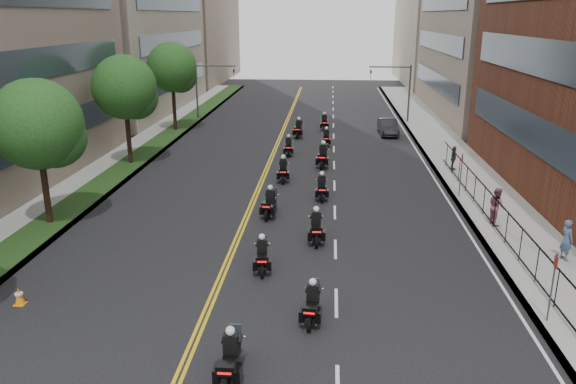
% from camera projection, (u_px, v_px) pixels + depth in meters
% --- Properties ---
extents(ground, '(160.00, 160.00, 0.00)m').
position_uv_depth(ground, '(227.00, 383.00, 16.23)').
color(ground, black).
rests_on(ground, ground).
extents(sidewalk_right, '(4.00, 90.00, 0.15)m').
position_uv_depth(sidewalk_right, '(460.00, 166.00, 39.13)').
color(sidewalk_right, gray).
rests_on(sidewalk_right, ground).
extents(sidewalk_left, '(4.00, 90.00, 0.15)m').
position_uv_depth(sidewalk_left, '(125.00, 160.00, 40.83)').
color(sidewalk_left, gray).
rests_on(sidewalk_left, ground).
extents(grass_strip, '(2.00, 90.00, 0.04)m').
position_uv_depth(grass_strip, '(136.00, 159.00, 40.74)').
color(grass_strip, '#1B3C16').
rests_on(grass_strip, sidewalk_left).
extents(iron_fence, '(0.05, 28.00, 1.50)m').
position_uv_depth(iron_fence, '(500.00, 220.00, 26.59)').
color(iron_fence, black).
rests_on(iron_fence, sidewalk_right).
extents(street_trees, '(4.40, 38.40, 7.98)m').
position_uv_depth(street_trees, '(95.00, 104.00, 33.16)').
color(street_trees, black).
rests_on(street_trees, ground).
extents(traffic_signal_right, '(4.09, 0.20, 5.60)m').
position_uv_depth(traffic_signal_right, '(400.00, 85.00, 54.38)').
color(traffic_signal_right, '#3F3F44').
rests_on(traffic_signal_right, ground).
extents(traffic_signal_left, '(4.09, 0.20, 5.60)m').
position_uv_depth(traffic_signal_left, '(206.00, 83.00, 55.73)').
color(traffic_signal_left, '#3F3F44').
rests_on(traffic_signal_left, ground).
extents(motorcycle_0, '(0.51, 2.24, 1.65)m').
position_uv_depth(motorcycle_0, '(230.00, 359.00, 16.23)').
color(motorcycle_0, black).
rests_on(motorcycle_0, ground).
extents(motorcycle_1, '(0.57, 2.12, 1.56)m').
position_uv_depth(motorcycle_1, '(312.00, 305.00, 19.35)').
color(motorcycle_1, black).
rests_on(motorcycle_1, ground).
extents(motorcycle_2, '(0.61, 2.15, 1.59)m').
position_uv_depth(motorcycle_2, '(262.00, 257.00, 23.20)').
color(motorcycle_2, black).
rests_on(motorcycle_2, ground).
extents(motorcycle_3, '(0.58, 2.32, 1.71)m').
position_uv_depth(motorcycle_3, '(316.00, 228.00, 26.16)').
color(motorcycle_3, black).
rests_on(motorcycle_3, ground).
extents(motorcycle_4, '(0.66, 2.29, 1.69)m').
position_uv_depth(motorcycle_4, '(270.00, 204.00, 29.47)').
color(motorcycle_4, black).
rests_on(motorcycle_4, ground).
extents(motorcycle_5, '(0.53, 2.21, 1.63)m').
position_uv_depth(motorcycle_5, '(322.00, 188.00, 32.28)').
color(motorcycle_5, black).
rests_on(motorcycle_5, ground).
extents(motorcycle_6, '(0.59, 2.31, 1.70)m').
position_uv_depth(motorcycle_6, '(283.00, 171.00, 35.77)').
color(motorcycle_6, black).
rests_on(motorcycle_6, ground).
extents(motorcycle_7, '(0.64, 2.53, 1.87)m').
position_uv_depth(motorcycle_7, '(323.00, 157.00, 39.06)').
color(motorcycle_7, black).
rests_on(motorcycle_7, ground).
extents(motorcycle_8, '(0.51, 2.16, 1.60)m').
position_uv_depth(motorcycle_8, '(289.00, 147.00, 42.37)').
color(motorcycle_8, black).
rests_on(motorcycle_8, ground).
extents(motorcycle_9, '(0.49, 2.14, 1.58)m').
position_uv_depth(motorcycle_9, '(326.00, 138.00, 45.39)').
color(motorcycle_9, black).
rests_on(motorcycle_9, ground).
extents(motorcycle_10, '(0.65, 2.41, 1.78)m').
position_uv_depth(motorcycle_10, '(299.00, 129.00, 48.57)').
color(motorcycle_10, black).
rests_on(motorcycle_10, ground).
extents(motorcycle_11, '(0.52, 2.24, 1.66)m').
position_uv_depth(motorcycle_11, '(324.00, 123.00, 51.80)').
color(motorcycle_11, black).
rests_on(motorcycle_11, ground).
extents(parked_sedan, '(1.61, 4.30, 1.40)m').
position_uv_depth(parked_sedan, '(388.00, 127.00, 49.71)').
color(parked_sedan, black).
rests_on(parked_sedan, ground).
extents(pedestrian_a, '(0.62, 0.76, 1.80)m').
position_uv_depth(pedestrian_a, '(567.00, 240.00, 23.84)').
color(pedestrian_a, '#455C7F').
rests_on(pedestrian_a, sidewalk_right).
extents(pedestrian_b, '(0.84, 1.01, 1.89)m').
position_uv_depth(pedestrian_b, '(497.00, 206.00, 27.88)').
color(pedestrian_b, '#8A4B53').
rests_on(pedestrian_b, sidewalk_right).
extents(pedestrian_c, '(0.70, 1.04, 1.63)m').
position_uv_depth(pedestrian_c, '(453.00, 158.00, 37.76)').
color(pedestrian_c, '#3C3B43').
rests_on(pedestrian_c, sidewalk_right).
extents(traffic_cone, '(0.39, 0.39, 0.66)m').
position_uv_depth(traffic_cone, '(19.00, 296.00, 20.55)').
color(traffic_cone, orange).
rests_on(traffic_cone, ground).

